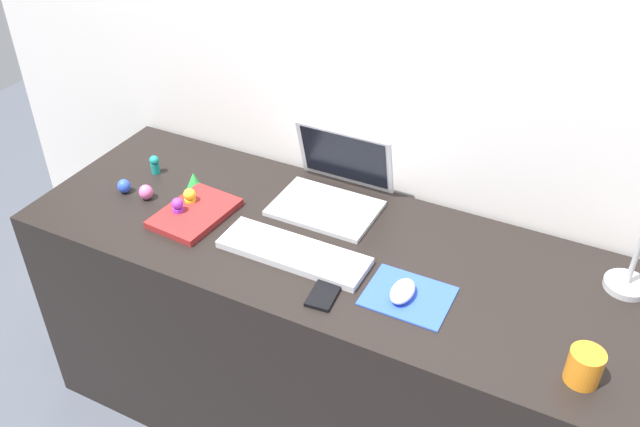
# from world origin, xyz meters

# --- Properties ---
(ground_plane) EXTENTS (6.00, 6.00, 0.00)m
(ground_plane) POSITION_xyz_m (0.00, 0.00, 0.00)
(ground_plane) COLOR #474C56
(back_wall) EXTENTS (2.96, 0.05, 1.40)m
(back_wall) POSITION_xyz_m (0.00, 0.35, 0.70)
(back_wall) COLOR silver
(back_wall) RESTS_ON ground_plane
(desk) EXTENTS (1.76, 0.62, 0.74)m
(desk) POSITION_xyz_m (0.00, 0.00, 0.37)
(desk) COLOR black
(desk) RESTS_ON ground_plane
(laptop) EXTENTS (0.30, 0.27, 0.21)m
(laptop) POSITION_xyz_m (-0.08, 0.19, 0.79)
(laptop) COLOR silver
(laptop) RESTS_ON desk
(keyboard) EXTENTS (0.41, 0.13, 0.02)m
(keyboard) POSITION_xyz_m (-0.07, -0.09, 0.75)
(keyboard) COLOR silver
(keyboard) RESTS_ON desk
(mousepad) EXTENTS (0.21, 0.17, 0.00)m
(mousepad) POSITION_xyz_m (0.26, -0.10, 0.74)
(mousepad) COLOR blue
(mousepad) RESTS_ON desk
(mouse) EXTENTS (0.06, 0.10, 0.03)m
(mouse) POSITION_xyz_m (0.25, -0.11, 0.76)
(mouse) COLOR silver
(mouse) RESTS_ON mousepad
(cell_phone) EXTENTS (0.08, 0.13, 0.01)m
(cell_phone) POSITION_xyz_m (0.08, -0.19, 0.74)
(cell_phone) COLOR black
(cell_phone) RESTS_ON desk
(notebook_pad) EXTENTS (0.19, 0.25, 0.02)m
(notebook_pad) POSITION_xyz_m (-0.41, -0.06, 0.75)
(notebook_pad) COLOR maroon
(notebook_pad) RESTS_ON desk
(coffee_mug) EXTENTS (0.08, 0.08, 0.08)m
(coffee_mug) POSITION_xyz_m (0.69, -0.18, 0.78)
(coffee_mug) COLOR orange
(coffee_mug) RESTS_ON desk
(toy_figurine_pink) EXTENTS (0.04, 0.04, 0.05)m
(toy_figurine_pink) POSITION_xyz_m (-0.59, -0.05, 0.76)
(toy_figurine_pink) COLOR pink
(toy_figurine_pink) RESTS_ON desk
(toy_figurine_purple) EXTENTS (0.03, 0.03, 0.06)m
(toy_figurine_purple) POSITION_xyz_m (-0.44, -0.09, 0.77)
(toy_figurine_purple) COLOR purple
(toy_figurine_purple) RESTS_ON desk
(toy_figurine_yellow) EXTENTS (0.04, 0.04, 0.06)m
(toy_figurine_yellow) POSITION_xyz_m (-0.45, -0.03, 0.77)
(toy_figurine_yellow) COLOR yellow
(toy_figurine_yellow) RESTS_ON desk
(toy_figurine_blue) EXTENTS (0.04, 0.04, 0.04)m
(toy_figurine_blue) POSITION_xyz_m (-0.67, -0.06, 0.76)
(toy_figurine_blue) COLOR blue
(toy_figurine_blue) RESTS_ON desk
(toy_figurine_teal) EXTENTS (0.03, 0.03, 0.06)m
(toy_figurine_teal) POSITION_xyz_m (-0.65, 0.08, 0.77)
(toy_figurine_teal) COLOR teal
(toy_figurine_teal) RESTS_ON desk
(toy_figurine_green) EXTENTS (0.05, 0.05, 0.05)m
(toy_figurine_green) POSITION_xyz_m (-0.49, 0.06, 0.77)
(toy_figurine_green) COLOR green
(toy_figurine_green) RESTS_ON desk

